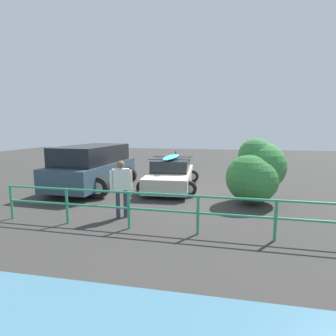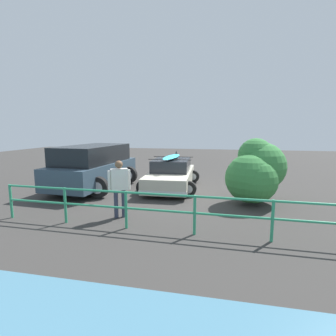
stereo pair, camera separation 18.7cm
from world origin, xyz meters
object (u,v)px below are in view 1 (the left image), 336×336
at_px(suv_car, 93,167).
at_px(person_bystander, 121,184).
at_px(sedan_car, 171,174).
at_px(bush_near_left, 256,172).

distance_m(suv_car, person_bystander, 4.07).
xyz_separation_m(sedan_car, bush_near_left, (-3.23, 1.68, 0.46)).
relative_size(sedan_car, suv_car, 0.90).
xyz_separation_m(sedan_car, person_bystander, (0.68, 4.00, 0.40)).
relative_size(suv_car, person_bystander, 2.88).
bearing_deg(suv_car, bush_near_left, 172.03).
xyz_separation_m(person_bystander, bush_near_left, (-3.91, -2.33, 0.06)).
bearing_deg(person_bystander, suv_car, -52.33).
height_order(sedan_car, suv_car, suv_car).
xyz_separation_m(sedan_car, suv_car, (3.17, 0.78, 0.36)).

